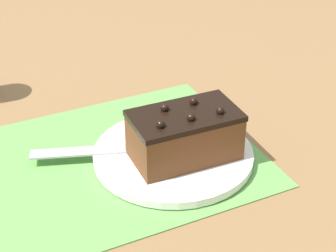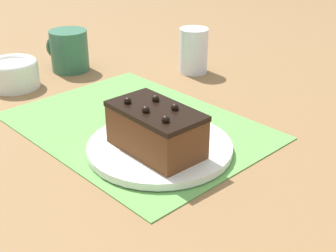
{
  "view_description": "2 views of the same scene",
  "coord_description": "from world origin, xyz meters",
  "views": [
    {
      "loc": [
        0.2,
        0.65,
        0.49
      ],
      "look_at": [
        -0.09,
        0.04,
        0.06
      ],
      "focal_mm": 60.0,
      "sensor_mm": 36.0,
      "label": 1
    },
    {
      "loc": [
        -0.59,
        0.49,
        0.38
      ],
      "look_at": [
        -0.1,
        0.01,
        0.04
      ],
      "focal_mm": 50.0,
      "sensor_mm": 36.0,
      "label": 2
    }
  ],
  "objects": [
    {
      "name": "chocolate_cake",
      "position": [
        -0.11,
        0.05,
        0.05
      ],
      "size": [
        0.16,
        0.09,
        0.08
      ],
      "rotation": [
        0.0,
        0.0,
        -0.03
      ],
      "color": "brown",
      "rests_on": "cake_plate"
    },
    {
      "name": "serving_knife",
      "position": [
        -0.04,
        0.0,
        0.02
      ],
      "size": [
        0.21,
        0.09,
        0.01
      ],
      "rotation": [
        0.0,
        0.0,
        4.38
      ],
      "color": "#472D19",
      "rests_on": "cake_plate"
    },
    {
      "name": "cake_plate",
      "position": [
        -0.1,
        0.03,
        0.01
      ],
      "size": [
        0.24,
        0.24,
        0.01
      ],
      "color": "white",
      "rests_on": "placemat_woven"
    },
    {
      "name": "ground_plane",
      "position": [
        0.0,
        0.0,
        0.0
      ],
      "size": [
        3.0,
        3.0,
        0.0
      ],
      "primitive_type": "plane",
      "color": "olive"
    },
    {
      "name": "placemat_woven",
      "position": [
        0.0,
        0.0,
        0.0
      ],
      "size": [
        0.46,
        0.34,
        0.0
      ],
      "primitive_type": "cube",
      "color": "#609E4C",
      "rests_on": "ground_plane"
    }
  ]
}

